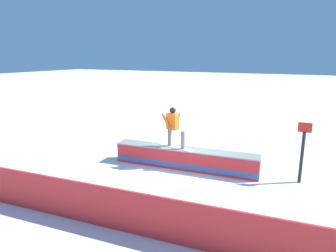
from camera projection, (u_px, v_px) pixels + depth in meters
ground_plane at (185, 168)px, 10.63m from camera, size 120.00×120.00×0.00m
grind_box at (185, 159)px, 10.56m from camera, size 5.20×1.06×0.73m
snowboarder at (174, 126)px, 10.47m from camera, size 1.49×0.60×1.44m
safety_fence at (112, 208)px, 6.79m from camera, size 13.45×1.17×1.03m
trail_marker at (302, 151)px, 9.20m from camera, size 0.40×0.10×1.95m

